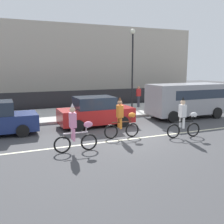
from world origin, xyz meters
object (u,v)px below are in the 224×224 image
at_px(parade_cyclist_zebra, 184,120).
at_px(parked_car_red, 96,112).
at_px(parked_van_grey, 187,98).
at_px(parade_cyclist_orange, 122,120).
at_px(street_lamp_post, 133,57).
at_px(parade_cyclist_pink, 76,131).
at_px(pedestrian_onlooker, 139,96).

distance_m(parade_cyclist_zebra, parked_car_red, 4.90).
distance_m(parked_van_grey, parked_car_red, 6.28).
height_order(parade_cyclist_orange, parked_car_red, parade_cyclist_orange).
bearing_deg(street_lamp_post, parade_cyclist_pink, -129.20).
distance_m(parade_cyclist_pink, street_lamp_post, 11.08).
xyz_separation_m(parade_cyclist_zebra, pedestrian_onlooker, (2.15, 8.27, 0.17)).
bearing_deg(street_lamp_post, parked_car_red, -136.49).
height_order(street_lamp_post, pedestrian_onlooker, street_lamp_post).
xyz_separation_m(street_lamp_post, pedestrian_onlooker, (0.62, 0.09, -2.97)).
relative_size(parade_cyclist_pink, parade_cyclist_orange, 1.00).
xyz_separation_m(parade_cyclist_pink, parked_van_grey, (8.48, 3.97, 0.44)).
relative_size(parade_cyclist_zebra, street_lamp_post, 0.33).
xyz_separation_m(parade_cyclist_zebra, parked_car_red, (-2.97, 3.90, -0.06)).
bearing_deg(parked_van_grey, parade_cyclist_orange, -154.50).
bearing_deg(parade_cyclist_pink, parade_cyclist_zebra, 0.65).
distance_m(parked_car_red, street_lamp_post, 6.98).
distance_m(parade_cyclist_orange, pedestrian_onlooker, 8.68).
xyz_separation_m(parked_van_grey, street_lamp_post, (-1.76, 4.26, 2.71)).
height_order(parade_cyclist_zebra, parked_car_red, parade_cyclist_zebra).
relative_size(street_lamp_post, pedestrian_onlooker, 3.62).
relative_size(parade_cyclist_pink, parked_van_grey, 0.38).
bearing_deg(street_lamp_post, parked_van_grey, -67.55).
xyz_separation_m(parked_car_red, street_lamp_post, (4.50, 4.27, 3.21)).
height_order(parade_cyclist_pink, parade_cyclist_orange, same).
xyz_separation_m(parade_cyclist_zebra, parked_van_grey, (3.29, 3.91, 0.44)).
bearing_deg(parade_cyclist_pink, parade_cyclist_orange, 24.09).
bearing_deg(pedestrian_onlooker, parked_van_grey, -75.29).
xyz_separation_m(parade_cyclist_orange, parked_car_red, (-0.28, 2.85, -0.06)).
bearing_deg(parade_cyclist_pink, pedestrian_onlooker, 48.63).
height_order(parade_cyclist_zebra, street_lamp_post, street_lamp_post).
bearing_deg(pedestrian_onlooker, parade_cyclist_orange, -123.85).
xyz_separation_m(parked_van_grey, parked_car_red, (-6.26, -0.01, -0.50)).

